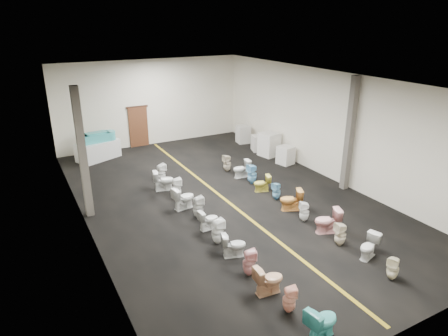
{
  "coord_description": "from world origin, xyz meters",
  "views": [
    {
      "loc": [
        -6.59,
        -12.23,
        6.49
      ],
      "look_at": [
        0.59,
        1.0,
        0.79
      ],
      "focal_mm": 32.0,
      "sensor_mm": 36.0,
      "label": 1
    }
  ],
  "objects": [
    {
      "name": "wall_front",
      "position": [
        0.0,
        -8.0,
        2.25
      ],
      "size": [
        10.0,
        0.0,
        10.0
      ],
      "primitive_type": "plane",
      "rotation": [
        -1.57,
        0.0,
        0.0
      ],
      "color": "beige",
      "rests_on": "ground"
    },
    {
      "name": "toilet_left_4",
      "position": [
        -1.61,
        -3.64,
        0.36
      ],
      "size": [
        0.79,
        0.59,
        0.72
      ],
      "primitive_type": "imported",
      "rotation": [
        0.0,
        0.0,
        1.28
      ],
      "color": "silver",
      "rests_on": "floor"
    },
    {
      "name": "toilet_right_9",
      "position": [
        1.71,
        1.48,
        0.38
      ],
      "size": [
        0.78,
        0.48,
        0.77
      ],
      "primitive_type": "imported",
      "rotation": [
        0.0,
        0.0,
        -1.65
      ],
      "color": "white",
      "rests_on": "floor"
    },
    {
      "name": "toilet_left_1",
      "position": [
        -1.64,
        -6.29,
        0.34
      ],
      "size": [
        0.4,
        0.4,
        0.68
      ],
      "primitive_type": "imported",
      "rotation": [
        0.0,
        0.0,
        1.21
      ],
      "color": "#FFB499",
      "rests_on": "floor"
    },
    {
      "name": "toilet_left_7",
      "position": [
        -1.5,
        -0.98,
        0.39
      ],
      "size": [
        0.36,
        0.36,
        0.78
      ],
      "primitive_type": "imported",
      "rotation": [
        0.0,
        0.0,
        1.55
      ],
      "color": "silver",
      "rests_on": "floor"
    },
    {
      "name": "toilet_left_8",
      "position": [
        -1.67,
        -0.1,
        0.41
      ],
      "size": [
        0.87,
        0.57,
        0.83
      ],
      "primitive_type": "imported",
      "rotation": [
        0.0,
        0.0,
        1.72
      ],
      "color": "white",
      "rests_on": "floor"
    },
    {
      "name": "toilet_left_0",
      "position": [
        -1.52,
        -7.26,
        0.41
      ],
      "size": [
        0.87,
        0.59,
        0.82
      ],
      "primitive_type": "imported",
      "rotation": [
        0.0,
        0.0,
        1.74
      ],
      "color": "#3FABA9",
      "rests_on": "floor"
    },
    {
      "name": "toilet_right_5",
      "position": [
        1.64,
        -2.06,
        0.4
      ],
      "size": [
        0.9,
        0.72,
        0.8
      ],
      "primitive_type": "imported",
      "rotation": [
        0.0,
        0.0,
        -1.98
      ],
      "color": "gold",
      "rests_on": "floor"
    },
    {
      "name": "column_left",
      "position": [
        -4.75,
        1.0,
        2.25
      ],
      "size": [
        0.25,
        0.25,
        4.5
      ],
      "primitive_type": "cube",
      "color": "#59544C",
      "rests_on": "floor"
    },
    {
      "name": "aisle_stripe",
      "position": [
        0.0,
        0.0,
        0.0
      ],
      "size": [
        0.12,
        15.6,
        0.01
      ],
      "primitive_type": "cube",
      "color": "#9C7F16",
      "rests_on": "floor"
    },
    {
      "name": "column_right",
      "position": [
        4.75,
        -1.5,
        2.25
      ],
      "size": [
        0.25,
        0.25,
        4.5
      ],
      "primitive_type": "cube",
      "color": "#59544C",
      "rests_on": "floor"
    },
    {
      "name": "toilet_right_0",
      "position": [
        1.51,
        -6.58,
        0.34
      ],
      "size": [
        0.41,
        0.4,
        0.68
      ],
      "primitive_type": "imported",
      "rotation": [
        0.0,
        0.0,
        -1.17
      ],
      "color": "#F6EBC6",
      "rests_on": "floor"
    },
    {
      "name": "display_table",
      "position": [
        -3.2,
        6.84,
        0.44
      ],
      "size": [
        2.22,
        1.71,
        0.88
      ],
      "primitive_type": "cube",
      "rotation": [
        0.0,
        0.0,
        0.42
      ],
      "color": "silver",
      "rests_on": "floor"
    },
    {
      "name": "appliance_crate_a",
      "position": [
        4.4,
        1.96,
        0.42
      ],
      "size": [
        0.79,
        0.79,
        0.85
      ],
      "primitive_type": "cube",
      "rotation": [
        0.0,
        0.0,
        0.23
      ],
      "color": "silver",
      "rests_on": "floor"
    },
    {
      "name": "appliance_crate_b",
      "position": [
        4.4,
        3.32,
        0.58
      ],
      "size": [
        0.99,
        0.99,
        1.16
      ],
      "primitive_type": "cube",
      "rotation": [
        0.0,
        0.0,
        0.19
      ],
      "color": "silver",
      "rests_on": "floor"
    },
    {
      "name": "appliance_crate_d",
      "position": [
        4.4,
        5.82,
        0.47
      ],
      "size": [
        0.76,
        0.76,
        0.95
      ],
      "primitive_type": "cube",
      "rotation": [
        0.0,
        0.0,
        -0.15
      ],
      "color": "beige",
      "rests_on": "floor"
    },
    {
      "name": "floor",
      "position": [
        0.0,
        0.0,
        0.0
      ],
      "size": [
        16.0,
        16.0,
        0.0
      ],
      "primitive_type": "plane",
      "color": "black",
      "rests_on": "ground"
    },
    {
      "name": "wall_left",
      "position": [
        -5.0,
        0.0,
        2.25
      ],
      "size": [
        0.0,
        16.0,
        16.0
      ],
      "primitive_type": "plane",
      "rotation": [
        1.57,
        0.0,
        1.57
      ],
      "color": "beige",
      "rests_on": "ground"
    },
    {
      "name": "toilet_right_8",
      "position": [
        1.74,
        0.68,
        0.42
      ],
      "size": [
        0.41,
        0.4,
        0.84
      ],
      "primitive_type": "imported",
      "rotation": [
        0.0,
        0.0,
        -1.51
      ],
      "color": "#82CAF5",
      "rests_on": "floor"
    },
    {
      "name": "door_frame",
      "position": [
        -0.8,
        7.95,
        2.12
      ],
      "size": [
        1.15,
        0.08,
        0.1
      ],
      "primitive_type": "cube",
      "color": "#331C11",
      "rests_on": "back_door"
    },
    {
      "name": "toilet_left_10",
      "position": [
        -1.72,
        1.8,
        0.41
      ],
      "size": [
        0.88,
        0.63,
        0.82
      ],
      "primitive_type": "imported",
      "rotation": [
        0.0,
        0.0,
        1.34
      ],
      "color": "white",
      "rests_on": "floor"
    },
    {
      "name": "toilet_left_9",
      "position": [
        -1.55,
        0.87,
        0.4
      ],
      "size": [
        0.41,
        0.4,
        0.8
      ],
      "primitive_type": "imported",
      "rotation": [
        0.0,
        0.0,
        1.45
      ],
      "color": "white",
      "rests_on": "floor"
    },
    {
      "name": "toilet_left_2",
      "position": [
        -1.67,
        -5.48,
        0.39
      ],
      "size": [
        0.8,
        0.5,
        0.78
      ],
      "primitive_type": "imported",
      "rotation": [
        0.0,
        0.0,
        1.49
      ],
      "color": "#DDA77D",
      "rests_on": "floor"
    },
    {
      "name": "bathtub",
      "position": [
        -3.2,
        6.84,
        1.07
      ],
      "size": [
        1.85,
        0.83,
        0.55
      ],
      "rotation": [
        0.0,
        0.0,
        0.14
      ],
      "color": "teal",
      "rests_on": "display_table"
    },
    {
      "name": "toilet_right_4",
      "position": [
        1.53,
        -2.94,
        0.36
      ],
      "size": [
        0.42,
        0.42,
        0.71
      ],
      "primitive_type": "imported",
      "rotation": [
        0.0,
        0.0,
        -1.95
      ],
      "color": "white",
      "rests_on": "floor"
    },
    {
      "name": "toilet_left_3",
      "position": [
        -1.7,
        -4.62,
        0.38
      ],
      "size": [
        0.43,
        0.42,
        0.76
      ],
      "primitive_type": "imported",
      "rotation": [
        0.0,
        0.0,
        1.3
      ],
      "color": "pink",
      "rests_on": "floor"
    },
    {
      "name": "toilet_right_3",
      "position": [
        1.68,
        -3.9,
        0.42
      ],
      "size": [
        0.93,
        0.73,
        0.83
      ],
      "primitive_type": "imported",
      "rotation": [
        0.0,
        0.0,
        -1.94
      ],
      "color": "#EEA7A6",
      "rests_on": "floor"
    },
    {
      "name": "wall_right",
      "position": [
        5.0,
        0.0,
        2.25
      ],
      "size": [
        0.0,
        16.0,
        16.0
      ],
      "primitive_type": "plane",
      "rotation": [
        1.57,
        0.0,
        -1.57
      ],
      "color": "beige",
      "rests_on": "ground"
    },
    {
      "name": "toilet_right_2",
      "position": [
        1.51,
        -4.66,
        0.37
      ],
      "size": [
        0.39,
        0.39,
        0.75
      ],
      "primitive_type": "imported",
      "rotation": [
        0.0,
        0.0,
        -1.73
      ],
      "color": "beige",
      "rests_on": "floor"
    },
    {
      "name": "toilet_right_10",
      "position": [
        1.51,
        2.4,
        0.39
      ],
      "size": [
        0.36,
        0.35,
        0.77
      ],
      "primitive_type": "imported",
      "rotation": [
        0.0,
        0.0,
        -1.56
      ],
      "color": "beige",
      "rests_on": "floor"
    },
    {
      "name": "appliance_crate_c",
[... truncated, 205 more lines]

